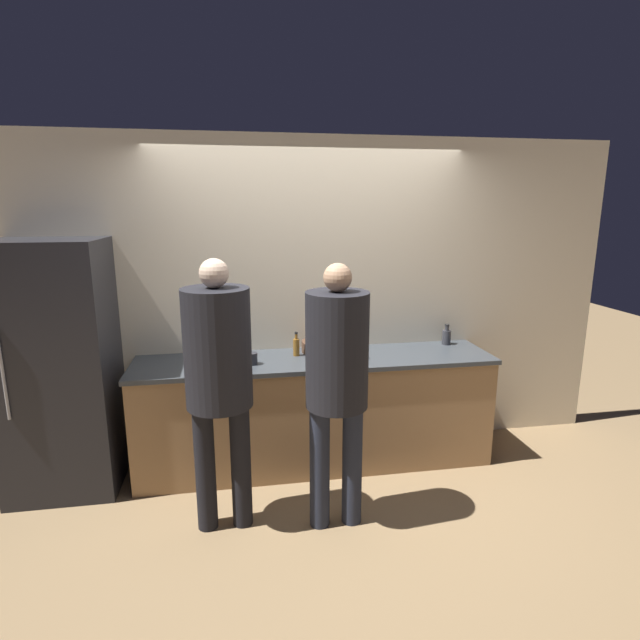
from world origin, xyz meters
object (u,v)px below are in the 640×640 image
fruit_bowl (323,346)px  utensil_crock (213,349)px  person_center (337,371)px  bottle_amber (296,346)px  cup_black (252,359)px  bottle_dark (446,337)px  cup_red (359,353)px  refrigerator (59,368)px  person_left (218,368)px

fruit_bowl → utensil_crock: utensil_crock is taller
person_center → utensil_crock: bearing=129.8°
bottle_amber → cup_black: bearing=-154.9°
bottle_dark → cup_red: bearing=-162.1°
fruit_bowl → cup_black: size_ratio=3.85×
refrigerator → cup_red: 2.20m
person_left → person_center: 0.73m
person_left → cup_black: size_ratio=19.58×
fruit_bowl → cup_red: (0.24, -0.24, -0.00)m
cup_black → person_center: bearing=-56.1°
utensil_crock → person_left: bearing=-85.6°
bottle_amber → cup_red: bearing=-19.0°
utensil_crock → cup_black: bearing=-35.3°
person_center → cup_red: (0.33, 0.74, -0.12)m
refrigerator → person_left: bearing=-31.6°
person_center → fruit_bowl: 1.00m
person_center → bottle_amber: size_ratio=8.91×
refrigerator → person_left: 1.36m
person_center → refrigerator: bearing=156.7°
cup_black → bottle_dark: bearing=9.4°
person_left → fruit_bowl: bearing=47.7°
utensil_crock → bottle_amber: utensil_crock is taller
person_center → utensil_crock: person_center is taller
cup_red → person_left: bearing=-148.5°
person_left → fruit_bowl: (0.81, 0.89, -0.15)m
refrigerator → bottle_amber: 1.73m
cup_red → bottle_dark: bearing=17.9°
refrigerator → utensil_crock: 1.09m
person_left → utensil_crock: size_ratio=6.08×
bottle_amber → cup_black: (-0.36, -0.17, -0.03)m
refrigerator → cup_black: bearing=-2.9°
bottle_dark → cup_black: 1.69m
refrigerator → person_center: size_ratio=1.06×
person_left → person_center: person_left is taller
person_center → cup_red: 0.82m
refrigerator → bottle_dark: 3.05m
cup_black → utensil_crock: bearing=144.7°
bottle_dark → fruit_bowl: bearing=-178.5°
bottle_amber → cup_red: 0.50m
person_left → person_center: size_ratio=1.02×
fruit_bowl → cup_black: (-0.58, -0.25, -0.00)m
bottle_dark → cup_black: (-1.67, -0.28, -0.02)m
refrigerator → bottle_amber: refrigerator is taller
person_left → person_center: (0.72, -0.10, -0.03)m
refrigerator → person_center: (1.87, -0.81, 0.14)m
cup_red → person_center: bearing=-114.0°
refrigerator → bottle_dark: bearing=3.9°
person_left → bottle_amber: (0.58, 0.81, -0.12)m
person_left → bottle_dark: person_left is taller
cup_black → fruit_bowl: bearing=23.0°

